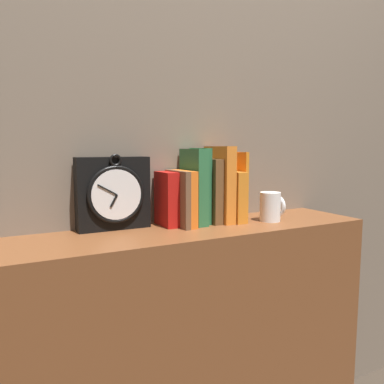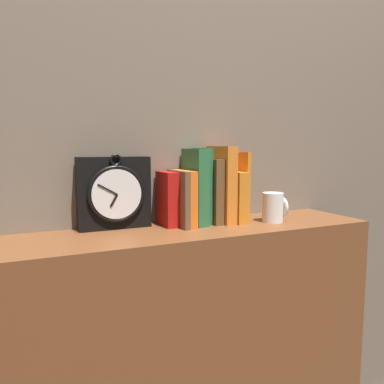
{
  "view_description": "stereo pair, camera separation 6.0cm",
  "coord_description": "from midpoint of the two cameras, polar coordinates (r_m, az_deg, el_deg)",
  "views": [
    {
      "loc": [
        -0.53,
        -1.02,
        1.15
      ],
      "look_at": [
        0.0,
        0.0,
        1.02
      ],
      "focal_mm": 35.0,
      "sensor_mm": 36.0,
      "label": 1
    },
    {
      "loc": [
        -0.48,
        -1.05,
        1.15
      ],
      "look_at": [
        0.0,
        0.0,
        1.02
      ],
      "focal_mm": 35.0,
      "sensor_mm": 36.0,
      "label": 2
    }
  ],
  "objects": [
    {
      "name": "book_slot7_orange",
      "position": [
        1.31,
        4.56,
        -0.6
      ],
      "size": [
        0.04,
        0.16,
        0.17
      ],
      "color": "orange",
      "rests_on": "bookshelf"
    },
    {
      "name": "book_slot4_green",
      "position": [
        1.26,
        -0.07,
        0.99
      ],
      "size": [
        0.02,
        0.12,
        0.25
      ],
      "color": "#28653D",
      "rests_on": "bookshelf"
    },
    {
      "name": "book_slot8_orange",
      "position": [
        1.32,
        5.38,
        0.93
      ],
      "size": [
        0.01,
        0.14,
        0.24
      ],
      "color": "orange",
      "rests_on": "bookshelf"
    },
    {
      "name": "bookshelf",
      "position": [
        1.35,
        -1.39,
        -24.55
      ],
      "size": [
        1.22,
        0.29,
        0.9
      ],
      "color": "brown",
      "rests_on": "ground_plane"
    },
    {
      "name": "book_slot1_brown",
      "position": [
        1.21,
        -3.64,
        -1.0
      ],
      "size": [
        0.02,
        0.16,
        0.18
      ],
      "color": "brown",
      "rests_on": "bookshelf"
    },
    {
      "name": "book_slot5_brown",
      "position": [
        1.27,
        1.27,
        0.2
      ],
      "size": [
        0.03,
        0.14,
        0.22
      ],
      "color": "brown",
      "rests_on": "bookshelf"
    },
    {
      "name": "clock",
      "position": [
        1.19,
        -13.27,
        -0.21
      ],
      "size": [
        0.23,
        0.07,
        0.24
      ],
      "color": "black",
      "rests_on": "bookshelf"
    },
    {
      "name": "book_slot0_red",
      "position": [
        1.22,
        -5.3,
        -1.07
      ],
      "size": [
        0.04,
        0.12,
        0.18
      ],
      "color": "#B71611",
      "rests_on": "bookshelf"
    },
    {
      "name": "book_slot3_green",
      "position": [
        1.24,
        -1.11,
        0.82
      ],
      "size": [
        0.04,
        0.14,
        0.25
      ],
      "color": "#2B693D",
      "rests_on": "bookshelf"
    },
    {
      "name": "wall_back",
      "position": [
        1.32,
        -4.88,
        13.16
      ],
      "size": [
        6.0,
        0.05,
        2.6
      ],
      "color": "#756656",
      "rests_on": "ground_plane"
    },
    {
      "name": "book_slot2_orange",
      "position": [
        1.22,
        -2.54,
        -0.91
      ],
      "size": [
        0.03,
        0.15,
        0.18
      ],
      "color": "orange",
      "rests_on": "bookshelf"
    },
    {
      "name": "book_slot6_orange",
      "position": [
        1.28,
        2.89,
        1.19
      ],
      "size": [
        0.04,
        0.15,
        0.26
      ],
      "color": "orange",
      "rests_on": "bookshelf"
    },
    {
      "name": "mug",
      "position": [
        1.32,
        10.68,
        -2.21
      ],
      "size": [
        0.08,
        0.07,
        0.1
      ],
      "color": "white",
      "rests_on": "bookshelf"
    }
  ]
}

